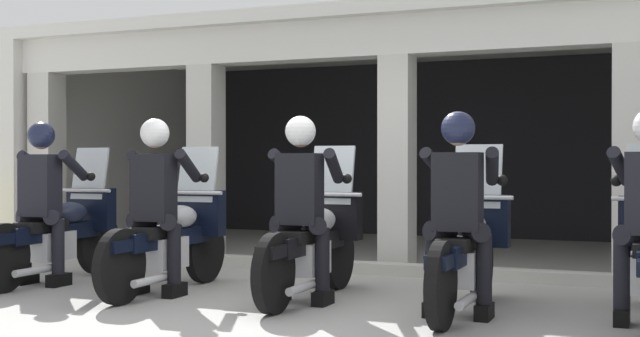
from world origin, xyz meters
name	(u,v)px	position (x,y,z in m)	size (l,w,h in m)	color
ground_plane	(406,262)	(0.00, 3.00, 0.00)	(80.00, 80.00, 0.00)	#999993
station_building	(449,109)	(0.07, 4.83, 1.93)	(10.91, 4.85, 2.98)	black
kerb_strip	(383,269)	(0.07, 1.90, 0.06)	(10.41, 0.24, 0.12)	#B7B5AD
motorcycle_far_left	(62,231)	(-2.75, 0.19, 0.50)	(0.62, 2.04, 1.35)	black
police_officer_far_left	(42,189)	(-2.75, -0.10, 0.94)	(0.63, 0.61, 1.58)	black
motorcycle_left	(173,237)	(-1.37, 0.07, 0.50)	(0.62, 2.04, 1.35)	black
police_officer_left	(156,191)	(-1.37, -0.21, 0.94)	(0.63, 0.61, 1.58)	black
motorcycle_center	(314,241)	(0.00, 0.18, 0.50)	(0.62, 2.04, 1.35)	black
police_officer_center	(301,193)	(0.00, -0.10, 0.94)	(0.63, 0.61, 1.58)	black
motorcycle_right	(467,249)	(1.38, 0.06, 0.50)	(0.62, 2.04, 1.35)	black
police_officer_right	(459,196)	(1.37, -0.23, 0.94)	(0.63, 0.61, 1.58)	black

